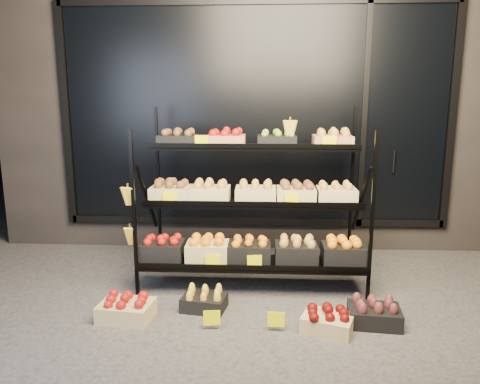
# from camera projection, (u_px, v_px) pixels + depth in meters

# --- Properties ---
(ground) EXTENTS (24.00, 24.00, 0.00)m
(ground) POSITION_uv_depth(u_px,v_px,m) (251.00, 308.00, 4.00)
(ground) COLOR #514F4C
(ground) RESTS_ON ground
(building) EXTENTS (6.00, 2.08, 3.50)m
(building) POSITION_uv_depth(u_px,v_px,m) (257.00, 97.00, 6.17)
(building) COLOR #2D2826
(building) RESTS_ON ground
(display_rack) EXTENTS (2.18, 1.02, 1.66)m
(display_rack) POSITION_uv_depth(u_px,v_px,m) (251.00, 202.00, 4.42)
(display_rack) COLOR black
(display_rack) RESTS_ON ground
(tag_floor_a) EXTENTS (0.13, 0.01, 0.12)m
(tag_floor_a) POSITION_uv_depth(u_px,v_px,m) (212.00, 323.00, 3.61)
(tag_floor_a) COLOR #FFF500
(tag_floor_a) RESTS_ON ground
(tag_floor_b) EXTENTS (0.13, 0.01, 0.12)m
(tag_floor_b) POSITION_uv_depth(u_px,v_px,m) (276.00, 324.00, 3.59)
(tag_floor_b) COLOR #FFF500
(tag_floor_b) RESTS_ON ground
(floor_crate_left) EXTENTS (0.45, 0.35, 0.21)m
(floor_crate_left) POSITION_uv_depth(u_px,v_px,m) (126.00, 308.00, 3.78)
(floor_crate_left) COLOR #D8C27D
(floor_crate_left) RESTS_ON ground
(floor_crate_midleft) EXTENTS (0.40, 0.32, 0.19)m
(floor_crate_midleft) POSITION_uv_depth(u_px,v_px,m) (204.00, 300.00, 3.95)
(floor_crate_midleft) COLOR black
(floor_crate_midleft) RESTS_ON ground
(floor_crate_midright) EXTENTS (0.44, 0.38, 0.19)m
(floor_crate_midright) POSITION_uv_depth(u_px,v_px,m) (328.00, 320.00, 3.59)
(floor_crate_midright) COLOR #D8C27D
(floor_crate_midright) RESTS_ON ground
(floor_crate_right) EXTENTS (0.43, 0.34, 0.20)m
(floor_crate_right) POSITION_uv_depth(u_px,v_px,m) (374.00, 313.00, 3.69)
(floor_crate_right) COLOR black
(floor_crate_right) RESTS_ON ground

